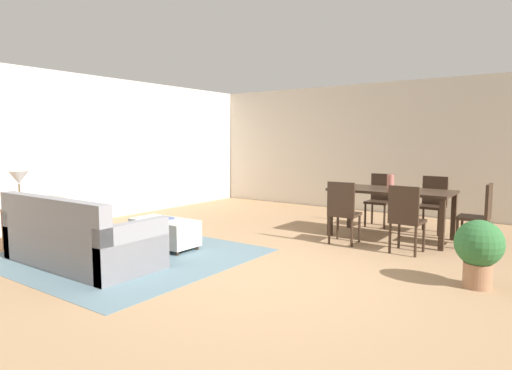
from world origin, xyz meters
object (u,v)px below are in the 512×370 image
couch (79,241)px  book_on_ottoman (163,218)px  ottoman_table (165,232)px  side_table (21,217)px  vase_centerpiece (390,182)px  dining_chair_far_left (380,197)px  dining_chair_far_right (433,201)px  table_lamp (19,179)px  dining_table (391,195)px  potted_plant (479,248)px  dining_chair_near_left (343,209)px  dining_chair_head_east (480,212)px  dining_chair_near_right (406,215)px

couch → book_on_ottoman: size_ratio=7.93×
ottoman_table → book_on_ottoman: bearing=-154.4°
book_on_ottoman → side_table: bearing=-143.2°
couch → vase_centerpiece: vase_centerpiece is taller
dining_chair_far_left → dining_chair_far_right: bearing=-1.1°
table_lamp → dining_table: size_ratio=0.29×
ottoman_table → potted_plant: size_ratio=1.38×
dining_chair_far_right → book_on_ottoman: dining_chair_far_right is taller
dining_chair_near_left → ottoman_table: bearing=-139.5°
ottoman_table → dining_chair_far_left: (1.91, 3.33, 0.29)m
table_lamp → potted_plant: size_ratio=0.74×
couch → vase_centerpiece: 4.51m
dining_chair_near_left → potted_plant: (1.92, -0.93, -0.11)m
side_table → dining_chair_head_east: (5.21, 3.70, 0.07)m
dining_chair_near_right → book_on_ottoman: size_ratio=3.54×
ottoman_table → side_table: 2.00m
dining_chair_head_east → book_on_ottoman: dining_chair_head_east is taller
dining_table → dining_chair_near_right: bearing=-60.6°
dining_chair_near_left → dining_chair_far_right: (0.86, 1.65, 0.00)m
dining_chair_far_left → potted_plant: dining_chair_far_left is taller
dining_chair_head_east → side_table: bearing=-144.6°
dining_chair_near_left → book_on_ottoman: 2.58m
potted_plant → table_lamp: bearing=-160.7°
dining_chair_head_east → potted_plant: 1.81m
side_table → dining_chair_near_right: size_ratio=0.62×
table_lamp → dining_chair_far_right: (4.39, 4.50, -0.46)m
dining_chair_near_right → dining_chair_head_east: (0.77, 0.88, 0.00)m
ottoman_table → book_on_ottoman: size_ratio=3.76×
dining_table → dining_chair_near_left: size_ratio=1.95×
book_on_ottoman → couch: bearing=-102.0°
ottoman_table → vase_centerpiece: (2.37, 2.46, 0.64)m
couch → dining_chair_far_left: 4.99m
potted_plant → couch: bearing=-155.5°
dining_chair_far_left → dining_chair_far_right: 0.89m
ottoman_table → table_lamp: size_ratio=1.86×
couch → ottoman_table: size_ratio=2.11×
dining_table → table_lamp: bearing=-137.2°
dining_table → dining_chair_far_left: size_ratio=1.95×
table_lamp → dining_chair_near_left: 4.57m
dining_table → dining_chair_near_right: 0.98m
dining_chair_near_right → dining_chair_far_right: size_ratio=1.00×
dining_chair_far_left → book_on_ottoman: size_ratio=3.54×
table_lamp → dining_table: 5.42m
side_table → dining_chair_far_right: 6.29m
dining_chair_near_right → vase_centerpiece: vase_centerpiece is taller
table_lamp → dining_chair_near_left: size_ratio=0.57×
table_lamp → dining_chair_near_right: table_lamp is taller
dining_chair_near_left → dining_chair_head_east: 1.88m
table_lamp → dining_chair_near_left: (3.54, 2.85, -0.46)m
couch → dining_chair_near_right: 4.19m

